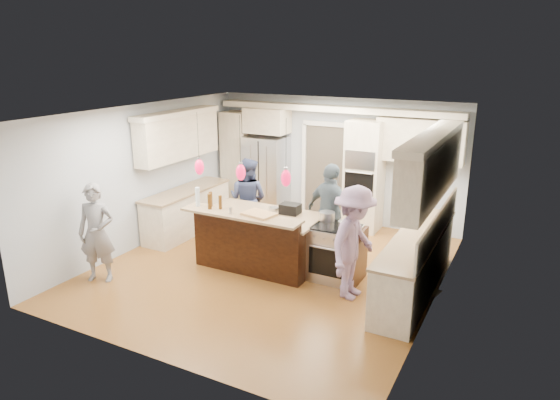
{
  "coord_description": "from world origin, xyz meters",
  "views": [
    {
      "loc": [
        3.84,
        -7.0,
        3.65
      ],
      "look_at": [
        0.0,
        0.35,
        1.15
      ],
      "focal_mm": 32.0,
      "sensor_mm": 36.0,
      "label": 1
    }
  ],
  "objects_px": {
    "kitchen_island": "(260,238)",
    "person_bar_end": "(97,233)",
    "refrigerator": "(266,176)",
    "island_range": "(337,253)",
    "person_far_left": "(248,199)"
  },
  "relations": [
    {
      "from": "kitchen_island",
      "to": "person_bar_end",
      "type": "height_order",
      "value": "person_bar_end"
    },
    {
      "from": "island_range",
      "to": "person_far_left",
      "type": "bearing_deg",
      "value": 157.53
    },
    {
      "from": "island_range",
      "to": "person_bar_end",
      "type": "height_order",
      "value": "person_bar_end"
    },
    {
      "from": "refrigerator",
      "to": "person_bar_end",
      "type": "distance_m",
      "value": 4.39
    },
    {
      "from": "person_bar_end",
      "to": "person_far_left",
      "type": "xyz_separation_m",
      "value": [
        1.17,
        2.77,
        0.0
      ]
    },
    {
      "from": "refrigerator",
      "to": "island_range",
      "type": "xyz_separation_m",
      "value": [
        2.71,
        -2.49,
        -0.44
      ]
    },
    {
      "from": "island_range",
      "to": "person_bar_end",
      "type": "xyz_separation_m",
      "value": [
        -3.43,
        -1.83,
        0.36
      ]
    },
    {
      "from": "person_bar_end",
      "to": "island_range",
      "type": "bearing_deg",
      "value": 5.09
    },
    {
      "from": "refrigerator",
      "to": "island_range",
      "type": "relative_size",
      "value": 1.96
    },
    {
      "from": "refrigerator",
      "to": "person_far_left",
      "type": "relative_size",
      "value": 1.09
    },
    {
      "from": "kitchen_island",
      "to": "person_bar_end",
      "type": "xyz_separation_m",
      "value": [
        -2.03,
        -1.76,
        0.33
      ]
    },
    {
      "from": "refrigerator",
      "to": "person_bar_end",
      "type": "relative_size",
      "value": 1.1
    },
    {
      "from": "island_range",
      "to": "person_bar_end",
      "type": "distance_m",
      "value": 3.91
    },
    {
      "from": "kitchen_island",
      "to": "person_far_left",
      "type": "xyz_separation_m",
      "value": [
        -0.85,
        1.01,
        0.34
      ]
    },
    {
      "from": "kitchen_island",
      "to": "island_range",
      "type": "bearing_deg",
      "value": 3.05
    }
  ]
}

